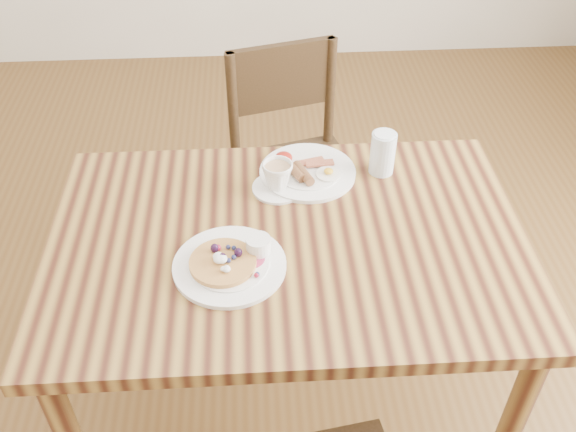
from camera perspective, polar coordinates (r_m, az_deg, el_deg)
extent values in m
plane|color=brown|center=(2.18, 0.00, -16.56)|extent=(5.00, 5.00, 0.00)
cube|color=olive|center=(1.62, 0.00, -2.42)|extent=(1.20, 0.80, 0.04)
cylinder|color=olive|center=(2.21, 13.59, -2.84)|extent=(0.06, 0.06, 0.71)
cylinder|color=olive|center=(2.17, -14.99, -4.05)|extent=(0.06, 0.06, 0.71)
cube|color=#332112|center=(2.28, 0.94, 3.20)|extent=(0.51, 0.51, 0.04)
cylinder|color=#332112|center=(2.26, -1.94, -5.07)|extent=(0.04, 0.04, 0.43)
cylinder|color=#332112|center=(2.36, 6.47, -3.05)|extent=(0.04, 0.04, 0.43)
cylinder|color=#332112|center=(2.52, -4.34, 0.52)|extent=(0.04, 0.04, 0.43)
cylinder|color=#332112|center=(2.60, 3.33, 2.14)|extent=(0.04, 0.04, 0.43)
cylinder|color=#332112|center=(2.35, 3.75, 10.75)|extent=(0.04, 0.04, 0.43)
cylinder|color=#332112|center=(2.26, -4.91, 9.29)|extent=(0.04, 0.04, 0.43)
cube|color=#332112|center=(2.26, -0.59, 12.26)|extent=(0.37, 0.13, 0.24)
cylinder|color=white|center=(1.53, -5.22, -4.40)|extent=(0.27, 0.27, 0.01)
cylinder|color=white|center=(1.52, -5.23, -4.22)|extent=(0.19, 0.19, 0.01)
cylinder|color=#B22D59|center=(1.53, -3.36, -3.79)|extent=(0.07, 0.07, 0.00)
cylinder|color=#C68C47|center=(1.52, -5.82, -4.13)|extent=(0.16, 0.16, 0.01)
ellipsoid|color=white|center=(1.50, -6.06, -3.81)|extent=(0.03, 0.03, 0.02)
ellipsoid|color=white|center=(1.48, -5.48, -4.57)|extent=(0.02, 0.02, 0.01)
cylinder|color=white|center=(1.53, -2.66, -2.58)|extent=(0.06, 0.06, 0.04)
cylinder|color=#591E07|center=(1.52, -2.67, -2.14)|extent=(0.05, 0.05, 0.00)
sphere|color=black|center=(1.51, -4.71, -3.28)|extent=(0.02, 0.02, 0.02)
sphere|color=#1E234C|center=(1.53, -4.65, -2.91)|extent=(0.01, 0.01, 0.01)
sphere|color=#1E234C|center=(1.54, -5.22, -2.49)|extent=(0.01, 0.01, 0.01)
sphere|color=#B21938|center=(1.53, -5.84, -2.92)|extent=(0.02, 0.02, 0.02)
sphere|color=black|center=(1.52, -6.46, -3.10)|extent=(0.02, 0.02, 0.02)
sphere|color=#1E234C|center=(1.51, -6.75, -3.78)|extent=(0.01, 0.01, 0.01)
sphere|color=black|center=(1.50, -5.86, -3.78)|extent=(0.02, 0.02, 0.02)
sphere|color=#1E234C|center=(1.50, -5.29, -4.14)|extent=(0.01, 0.01, 0.01)
sphere|color=#1E234C|center=(1.50, -4.42, -3.98)|extent=(0.01, 0.01, 0.01)
sphere|color=#1E234C|center=(1.48, -2.68, -5.11)|extent=(0.01, 0.01, 0.01)
sphere|color=#B21938|center=(1.51, -2.19, -4.07)|extent=(0.01, 0.01, 0.01)
cylinder|color=white|center=(1.80, 1.75, 3.93)|extent=(0.27, 0.27, 0.01)
cylinder|color=white|center=(1.80, 1.75, 4.11)|extent=(0.19, 0.19, 0.01)
cylinder|color=brown|center=(1.77, 0.53, 4.09)|extent=(0.06, 0.10, 0.03)
cylinder|color=brown|center=(1.76, 1.38, 3.83)|extent=(0.06, 0.10, 0.03)
cube|color=maroon|center=(1.82, 1.99, 4.86)|extent=(0.08, 0.04, 0.01)
cube|color=maroon|center=(1.81, 2.83, 4.71)|extent=(0.08, 0.03, 0.01)
cylinder|color=white|center=(1.78, 3.61, 3.75)|extent=(0.07, 0.07, 0.00)
ellipsoid|color=yellow|center=(1.77, 3.63, 4.00)|extent=(0.03, 0.03, 0.01)
ellipsoid|color=#A5190F|center=(1.82, -0.39, 5.21)|extent=(0.05, 0.05, 0.03)
cylinder|color=white|center=(1.75, -0.92, 2.51)|extent=(0.14, 0.14, 0.01)
imported|color=white|center=(1.72, -0.93, 3.63)|extent=(0.12, 0.12, 0.08)
cylinder|color=tan|center=(1.71, -0.94, 4.34)|extent=(0.07, 0.07, 0.00)
cylinder|color=silver|center=(1.80, 8.41, 5.55)|extent=(0.07, 0.07, 0.12)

